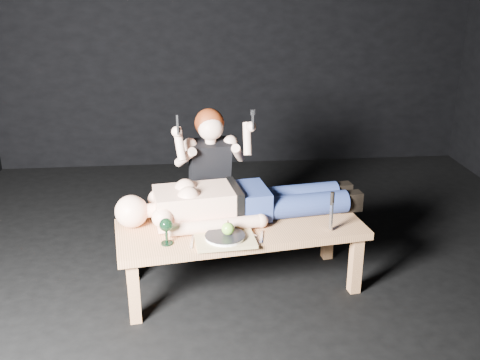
% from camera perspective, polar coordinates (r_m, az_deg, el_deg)
% --- Properties ---
extents(ground, '(5.00, 5.00, 0.00)m').
position_cam_1_polar(ground, '(3.89, 2.38, -10.11)').
color(ground, black).
rests_on(ground, ground).
extents(back_wall, '(5.00, 0.00, 5.00)m').
position_cam_1_polar(back_wall, '(5.85, -0.77, 15.93)').
color(back_wall, black).
rests_on(back_wall, ground).
extents(table, '(1.66, 0.82, 0.45)m').
position_cam_1_polar(table, '(3.69, 0.07, -7.92)').
color(table, tan).
rests_on(table, ground).
extents(lying_man, '(1.69, 0.73, 0.27)m').
position_cam_1_polar(lying_man, '(3.67, 0.29, -1.82)').
color(lying_man, beige).
rests_on(lying_man, table).
extents(kneeling_woman, '(0.71, 0.77, 1.15)m').
position_cam_1_polar(kneeling_woman, '(4.04, -3.29, 0.14)').
color(kneeling_woman, black).
rests_on(kneeling_woman, ground).
extents(serving_tray, '(0.38, 0.29, 0.02)m').
position_cam_1_polar(serving_tray, '(3.39, -1.56, -6.18)').
color(serving_tray, tan).
rests_on(serving_tray, table).
extents(plate, '(0.26, 0.26, 0.02)m').
position_cam_1_polar(plate, '(3.38, -1.57, -5.88)').
color(plate, white).
rests_on(plate, serving_tray).
extents(apple, '(0.08, 0.08, 0.08)m').
position_cam_1_polar(apple, '(3.37, -1.25, -5.05)').
color(apple, '#60A429').
rests_on(apple, plate).
extents(goblet, '(0.09, 0.09, 0.17)m').
position_cam_1_polar(goblet, '(3.35, -7.63, -5.29)').
color(goblet, black).
rests_on(goblet, table).
extents(fork_flat, '(0.03, 0.17, 0.01)m').
position_cam_1_polar(fork_flat, '(3.39, -4.98, -6.39)').
color(fork_flat, '#B2B2B7').
rests_on(fork_flat, table).
extents(knife_flat, '(0.05, 0.17, 0.01)m').
position_cam_1_polar(knife_flat, '(3.44, 2.24, -5.91)').
color(knife_flat, '#B2B2B7').
rests_on(knife_flat, table).
extents(spoon_flat, '(0.12, 0.14, 0.01)m').
position_cam_1_polar(spoon_flat, '(3.50, 0.72, -5.41)').
color(spoon_flat, '#B2B2B7').
rests_on(spoon_flat, table).
extents(carving_knife, '(0.04, 0.04, 0.26)m').
position_cam_1_polar(carving_knife, '(3.52, 9.44, -3.25)').
color(carving_knife, '#B2B2B7').
rests_on(carving_knife, table).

